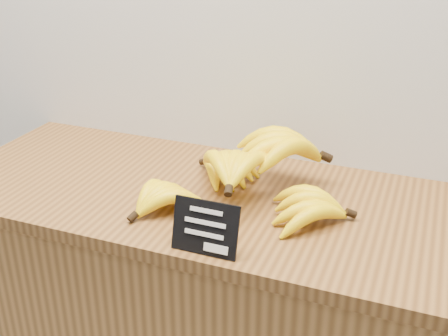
% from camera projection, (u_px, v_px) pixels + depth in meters
% --- Properties ---
extents(counter_top, '(1.38, 0.54, 0.03)m').
position_uv_depth(counter_top, '(232.00, 201.00, 1.28)').
color(counter_top, brown).
rests_on(counter_top, counter).
extents(chalkboard_sign, '(0.13, 0.03, 0.10)m').
position_uv_depth(chalkboard_sign, '(205.00, 228.00, 1.04)').
color(chalkboard_sign, black).
rests_on(chalkboard_sign, counter_top).
extents(banana_pile, '(0.50, 0.38, 0.13)m').
position_uv_depth(banana_pile, '(247.00, 173.00, 1.24)').
color(banana_pile, yellow).
rests_on(banana_pile, counter_top).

